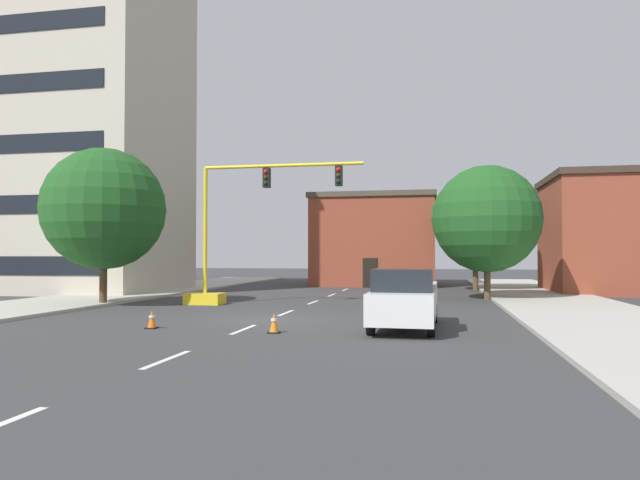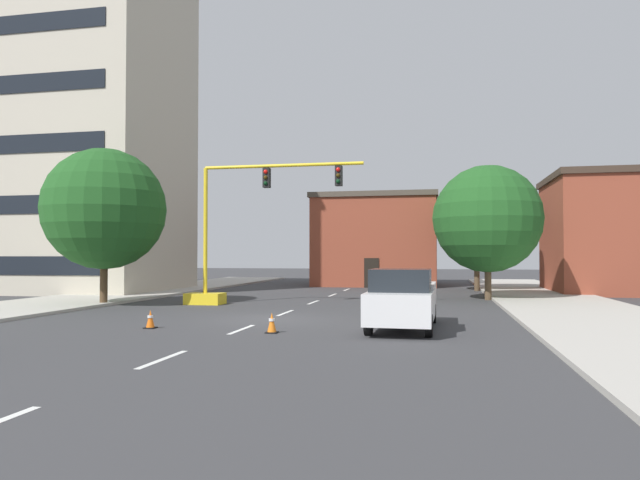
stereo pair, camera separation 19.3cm
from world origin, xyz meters
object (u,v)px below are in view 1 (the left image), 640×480
Objects in this scene: traffic_signal_gantry at (226,259)px; pickup_truck_white at (405,299)px; tree_right_mid at (487,219)px; traffic_cone_roadside_b at (274,323)px; tree_left_near at (104,209)px; tree_right_far at (475,218)px; traffic_cone_roadside_a at (152,320)px.

traffic_signal_gantry reaches higher than pickup_truck_white.
pickup_truck_white is (9.05, -7.63, -1.25)m from traffic_signal_gantry.
traffic_signal_gantry is at bearing -156.40° from tree_right_mid.
traffic_signal_gantry is 13.71× the size of traffic_cone_roadside_b.
tree_left_near is 23.84m from tree_right_far.
traffic_signal_gantry reaches higher than traffic_cone_roadside_b.
traffic_cone_roadside_a is at bearing 176.02° from traffic_cone_roadside_b.
tree_right_far reaches higher than traffic_cone_roadside_b.
traffic_signal_gantry is 1.16× the size of tree_left_near.
tree_right_mid is 14.17m from pickup_truck_white.
tree_right_mid is 19.46m from traffic_cone_roadside_a.
tree_right_far is 21.88m from pickup_truck_white.
tree_left_near reaches higher than tree_right_mid.
tree_right_mid is 11.40× the size of traffic_cone_roadside_b.
traffic_cone_roadside_a is (-11.91, -22.74, -4.65)m from tree_right_far.
tree_left_near reaches higher than traffic_cone_roadside_a.
tree_right_far is at bearing 80.12° from pickup_truck_white.
tree_right_mid is 17.42m from traffic_cone_roadside_b.
pickup_truck_white is at bearing 10.66° from traffic_cone_roadside_a.
tree_right_far is 1.08× the size of tree_right_mid.
pickup_truck_white is at bearing -99.88° from tree_right_far.
tree_right_far is (12.74, 13.57, 2.72)m from traffic_signal_gantry.
traffic_cone_roadside_a is at bearing -117.64° from tree_right_far.
tree_left_near is at bearing 130.55° from traffic_cone_roadside_a.
tree_right_far is at bearing 90.57° from tree_right_mid.
traffic_cone_roadside_b is at bearing -117.11° from tree_right_mid.
traffic_cone_roadside_b is (-7.72, -15.07, -4.08)m from tree_right_mid.
traffic_signal_gantry is 18.81m from tree_right_far.
traffic_signal_gantry is 10.93m from traffic_cone_roadside_b.
tree_right_far is 26.09m from traffic_cone_roadside_a.
tree_right_far reaches higher than traffic_cone_roadside_a.
pickup_truck_white is at bearing 25.04° from traffic_cone_roadside_b.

